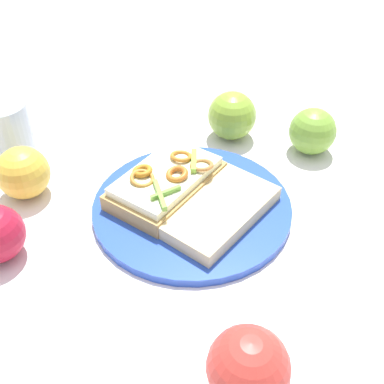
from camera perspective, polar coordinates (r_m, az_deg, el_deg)
name	(u,v)px	position (r m, az deg, el deg)	size (l,w,h in m)	color
ground_plane	(192,210)	(0.66, 0.00, -2.13)	(2.00, 2.00, 0.00)	silver
plate	(192,207)	(0.65, 0.00, -1.75)	(0.27, 0.27, 0.01)	blue
sandwich	(167,182)	(0.66, -3.04, 1.23)	(0.18, 0.14, 0.04)	tan
bread_slice_side	(219,210)	(0.63, 3.24, -2.19)	(0.16, 0.09, 0.02)	beige
apple_0	(233,116)	(0.78, 4.94, 9.04)	(0.08, 0.08, 0.08)	#86AD36
apple_2	(313,131)	(0.77, 14.17, 7.03)	(0.07, 0.07, 0.07)	#78A838
apple_3	(23,173)	(0.70, -19.49, 2.18)	(0.07, 0.07, 0.07)	gold
apple_5	(248,367)	(0.47, 6.71, -20.04)	(0.08, 0.08, 0.08)	red
drinking_glass	(7,132)	(0.78, -21.18, 6.72)	(0.08, 0.08, 0.09)	silver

